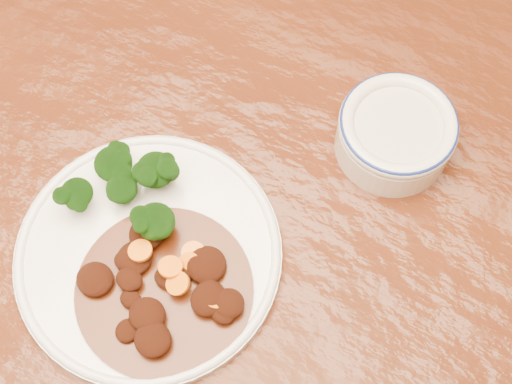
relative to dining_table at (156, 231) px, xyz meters
The scene contains 6 objects.
ground 0.67m from the dining_table, behind, with size 4.00×4.00×0.00m, color #432410.
dining_table is the anchor object (origin of this frame).
dinner_plate 0.11m from the dining_table, 51.98° to the right, with size 0.27×0.27×0.02m.
broccoli_florets 0.12m from the dining_table, 153.51° to the right, with size 0.12×0.10×0.04m.
mince_stew 0.14m from the dining_table, 43.70° to the right, with size 0.18×0.18×0.03m.
dip_bowl 0.29m from the dining_table, 45.38° to the left, with size 0.12×0.12×0.06m.
Camera 1 is at (0.25, -0.20, 1.44)m, focal length 50.00 mm.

